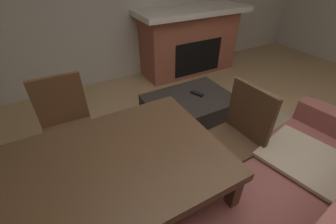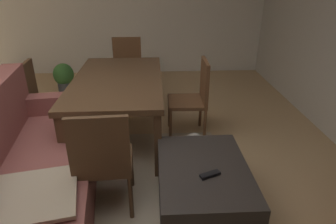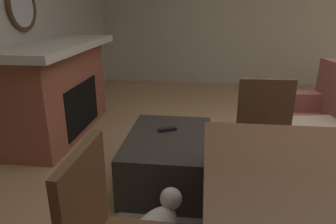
{
  "view_description": "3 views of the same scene",
  "coord_description": "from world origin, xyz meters",
  "px_view_note": "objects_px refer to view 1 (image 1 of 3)",
  "views": [
    {
      "loc": [
        1.17,
        0.69,
        1.78
      ],
      "look_at": [
        0.47,
        -0.58,
        0.75
      ],
      "focal_mm": 23.88,
      "sensor_mm": 36.0,
      "label": 1
    },
    {
      "loc": [
        -1.98,
        -0.72,
        1.8
      ],
      "look_at": [
        0.27,
        -0.83,
        0.74
      ],
      "focal_mm": 31.31,
      "sensor_mm": 36.0,
      "label": 2
    },
    {
      "loc": [
        2.25,
        -0.82,
        1.48
      ],
      "look_at": [
        -0.38,
        -1.13,
        0.55
      ],
      "focal_mm": 32.72,
      "sensor_mm": 36.0,
      "label": 3
    }
  ],
  "objects_px": {
    "ottoman_coffee_table": "(189,113)",
    "couch": "(289,210)",
    "dining_table": "(83,181)",
    "small_dog": "(130,138)",
    "fireplace": "(190,41)",
    "dining_chair_west": "(238,132)",
    "tv_remote": "(197,94)",
    "dining_chair_south": "(66,121)"
  },
  "relations": [
    {
      "from": "dining_chair_west",
      "to": "small_dog",
      "type": "bearing_deg",
      "value": -46.29
    },
    {
      "from": "tv_remote",
      "to": "dining_chair_south",
      "type": "bearing_deg",
      "value": -25.45
    },
    {
      "from": "ottoman_coffee_table",
      "to": "dining_chair_south",
      "type": "height_order",
      "value": "dining_chair_south"
    },
    {
      "from": "fireplace",
      "to": "tv_remote",
      "type": "height_order",
      "value": "fireplace"
    },
    {
      "from": "fireplace",
      "to": "couch",
      "type": "xyz_separation_m",
      "value": [
        1.04,
        2.85,
        -0.22
      ]
    },
    {
      "from": "ottoman_coffee_table",
      "to": "couch",
      "type": "bearing_deg",
      "value": 85.38
    },
    {
      "from": "tv_remote",
      "to": "dining_chair_south",
      "type": "xyz_separation_m",
      "value": [
        1.42,
        -0.07,
        0.08
      ]
    },
    {
      "from": "ottoman_coffee_table",
      "to": "dining_chair_west",
      "type": "distance_m",
      "value": 0.84
    },
    {
      "from": "small_dog",
      "to": "couch",
      "type": "bearing_deg",
      "value": 114.61
    },
    {
      "from": "tv_remote",
      "to": "ottoman_coffee_table",
      "type": "bearing_deg",
      "value": -9.03
    },
    {
      "from": "ottoman_coffee_table",
      "to": "dining_chair_south",
      "type": "bearing_deg",
      "value": -4.39
    },
    {
      "from": "ottoman_coffee_table",
      "to": "tv_remote",
      "type": "relative_size",
      "value": 6.16
    },
    {
      "from": "couch",
      "to": "dining_table",
      "type": "relative_size",
      "value": 1.28
    },
    {
      "from": "dining_table",
      "to": "fireplace",
      "type": "bearing_deg",
      "value": -135.36
    },
    {
      "from": "ottoman_coffee_table",
      "to": "dining_table",
      "type": "relative_size",
      "value": 0.55
    },
    {
      "from": "dining_chair_south",
      "to": "small_dog",
      "type": "distance_m",
      "value": 0.66
    },
    {
      "from": "couch",
      "to": "dining_table",
      "type": "distance_m",
      "value": 1.4
    },
    {
      "from": "dining_chair_west",
      "to": "small_dog",
      "type": "height_order",
      "value": "dining_chair_west"
    },
    {
      "from": "tv_remote",
      "to": "fireplace",
      "type": "bearing_deg",
      "value": -142.69
    },
    {
      "from": "couch",
      "to": "fireplace",
      "type": "bearing_deg",
      "value": -110.03
    },
    {
      "from": "dining_chair_south",
      "to": "small_dog",
      "type": "bearing_deg",
      "value": 168.09
    },
    {
      "from": "tv_remote",
      "to": "dining_table",
      "type": "distance_m",
      "value": 1.66
    },
    {
      "from": "fireplace",
      "to": "dining_chair_west",
      "type": "height_order",
      "value": "fireplace"
    },
    {
      "from": "tv_remote",
      "to": "dining_chair_west",
      "type": "xyz_separation_m",
      "value": [
        0.14,
        0.81,
        0.08
      ]
    },
    {
      "from": "couch",
      "to": "dining_chair_south",
      "type": "xyz_separation_m",
      "value": [
        1.19,
        -1.53,
        0.19
      ]
    },
    {
      "from": "fireplace",
      "to": "dining_chair_west",
      "type": "distance_m",
      "value": 2.4
    },
    {
      "from": "ottoman_coffee_table",
      "to": "small_dog",
      "type": "relative_size",
      "value": 2.07
    },
    {
      "from": "couch",
      "to": "small_dog",
      "type": "relative_size",
      "value": 4.79
    },
    {
      "from": "ottoman_coffee_table",
      "to": "tv_remote",
      "type": "bearing_deg",
      "value": -166.52
    },
    {
      "from": "fireplace",
      "to": "ottoman_coffee_table",
      "type": "relative_size",
      "value": 1.91
    },
    {
      "from": "dining_table",
      "to": "dining_chair_south",
      "type": "relative_size",
      "value": 1.91
    },
    {
      "from": "fireplace",
      "to": "couch",
      "type": "bearing_deg",
      "value": 69.97
    },
    {
      "from": "fireplace",
      "to": "small_dog",
      "type": "xyz_separation_m",
      "value": [
        1.69,
        1.43,
        -0.38
      ]
    },
    {
      "from": "tv_remote",
      "to": "small_dog",
      "type": "relative_size",
      "value": 0.34
    },
    {
      "from": "dining_chair_west",
      "to": "ottoman_coffee_table",
      "type": "bearing_deg",
      "value": -92.15
    },
    {
      "from": "dining_chair_west",
      "to": "couch",
      "type": "bearing_deg",
      "value": 82.42
    },
    {
      "from": "ottoman_coffee_table",
      "to": "small_dog",
      "type": "bearing_deg",
      "value": 1.07
    },
    {
      "from": "ottoman_coffee_table",
      "to": "dining_chair_west",
      "type": "height_order",
      "value": "dining_chair_west"
    },
    {
      "from": "tv_remote",
      "to": "small_dog",
      "type": "distance_m",
      "value": 0.92
    },
    {
      "from": "dining_table",
      "to": "small_dog",
      "type": "bearing_deg",
      "value": -125.19
    },
    {
      "from": "tv_remote",
      "to": "dining_table",
      "type": "relative_size",
      "value": 0.09
    },
    {
      "from": "couch",
      "to": "small_dog",
      "type": "distance_m",
      "value": 1.57
    }
  ]
}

